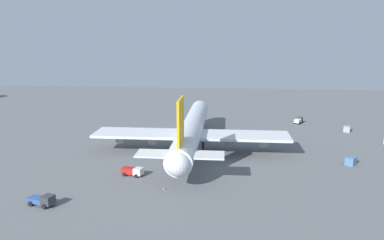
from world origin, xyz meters
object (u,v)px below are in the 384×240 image
(cargo_airplane, at_px, (192,129))
(catering_truck, at_px, (133,171))
(cargo_loader, at_px, (43,200))
(cargo_container_fore, at_px, (347,129))
(fuel_truck, at_px, (299,120))
(cargo_container_aft, at_px, (351,161))
(safety_cone_tail, at_px, (164,188))
(safety_cone_nose, at_px, (204,124))

(cargo_airplane, height_order, catering_truck, cargo_airplane)
(cargo_loader, bearing_deg, cargo_container_fore, -48.89)
(fuel_truck, xyz_separation_m, cargo_container_aft, (-46.55, -4.42, -0.14))
(fuel_truck, bearing_deg, cargo_airplane, 135.30)
(catering_truck, distance_m, safety_cone_tail, 11.25)
(cargo_airplane, distance_m, cargo_container_fore, 56.03)
(cargo_container_aft, xyz_separation_m, safety_cone_tail, (-19.75, 43.51, -0.68))
(cargo_airplane, height_order, safety_cone_nose, cargo_airplane)
(fuel_truck, relative_size, cargo_container_fore, 1.32)
(cargo_airplane, relative_size, safety_cone_tail, 106.13)
(cargo_container_fore, relative_size, cargo_container_aft, 0.99)
(cargo_container_aft, height_order, safety_cone_nose, cargo_container_aft)
(fuel_truck, distance_m, safety_cone_nose, 35.02)
(catering_truck, relative_size, safety_cone_tail, 8.27)
(fuel_truck, height_order, cargo_container_aft, fuel_truck)
(fuel_truck, bearing_deg, safety_cone_nose, 99.47)
(cargo_container_aft, height_order, safety_cone_tail, cargo_container_aft)
(fuel_truck, distance_m, cargo_loader, 97.14)
(fuel_truck, height_order, safety_cone_nose, fuel_truck)
(safety_cone_tail, bearing_deg, safety_cone_nose, -4.31)
(safety_cone_tail, bearing_deg, cargo_airplane, -5.83)
(cargo_loader, height_order, cargo_container_fore, cargo_loader)
(cargo_loader, bearing_deg, catering_truck, -36.75)
(cargo_container_fore, distance_m, cargo_container_aft, 36.45)
(cargo_airplane, bearing_deg, cargo_container_aft, -104.06)
(cargo_airplane, distance_m, cargo_container_aft, 41.98)
(safety_cone_nose, relative_size, safety_cone_tail, 1.14)
(fuel_truck, distance_m, cargo_container_fore, 17.89)
(cargo_airplane, bearing_deg, safety_cone_tail, 174.17)
(cargo_container_aft, bearing_deg, cargo_container_fore, -14.97)
(cargo_loader, bearing_deg, cargo_airplane, -31.51)
(cargo_container_fore, relative_size, safety_cone_nose, 4.58)
(cargo_loader, bearing_deg, cargo_container_aft, -65.48)
(cargo_container_fore, bearing_deg, cargo_loader, 131.11)
(cargo_container_fore, bearing_deg, cargo_container_aft, 165.03)
(catering_truck, distance_m, safety_cone_nose, 54.69)
(catering_truck, bearing_deg, safety_cone_tail, -131.41)
(cargo_container_aft, distance_m, safety_cone_nose, 56.40)
(fuel_truck, height_order, cargo_container_fore, fuel_truck)
(cargo_airplane, relative_size, cargo_loader, 12.00)
(fuel_truck, xyz_separation_m, safety_cone_tail, (-66.30, 39.09, -0.81))
(safety_cone_nose, bearing_deg, safety_cone_tail, 175.69)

